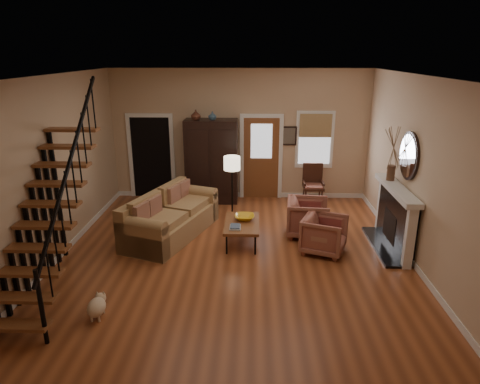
{
  "coord_description": "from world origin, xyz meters",
  "views": [
    {
      "loc": [
        0.34,
        -7.28,
        3.68
      ],
      "look_at": [
        0.1,
        0.4,
        1.15
      ],
      "focal_mm": 32.0,
      "sensor_mm": 36.0,
      "label": 1
    }
  ],
  "objects_px": {
    "armoire": "(212,161)",
    "side_chair": "(313,185)",
    "armchair_left": "(324,235)",
    "sofa": "(171,215)",
    "coffee_table": "(242,233)",
    "floor_lamp": "(232,191)",
    "armchair_right": "(308,218)"
  },
  "relations": [
    {
      "from": "armoire",
      "to": "side_chair",
      "type": "height_order",
      "value": "armoire"
    },
    {
      "from": "armoire",
      "to": "side_chair",
      "type": "bearing_deg",
      "value": -4.48
    },
    {
      "from": "armoire",
      "to": "armchair_left",
      "type": "distance_m",
      "value": 3.84
    },
    {
      "from": "sofa",
      "to": "coffee_table",
      "type": "distance_m",
      "value": 1.53
    },
    {
      "from": "sofa",
      "to": "side_chair",
      "type": "relative_size",
      "value": 2.35
    },
    {
      "from": "floor_lamp",
      "to": "coffee_table",
      "type": "bearing_deg",
      "value": -76.51
    },
    {
      "from": "coffee_table",
      "to": "floor_lamp",
      "type": "bearing_deg",
      "value": 103.49
    },
    {
      "from": "coffee_table",
      "to": "armchair_left",
      "type": "height_order",
      "value": "armchair_left"
    },
    {
      "from": "armoire",
      "to": "sofa",
      "type": "relative_size",
      "value": 0.88
    },
    {
      "from": "armchair_right",
      "to": "sofa",
      "type": "bearing_deg",
      "value": 97.92
    },
    {
      "from": "armoire",
      "to": "coffee_table",
      "type": "distance_m",
      "value": 2.8
    },
    {
      "from": "armchair_right",
      "to": "floor_lamp",
      "type": "distance_m",
      "value": 1.74
    },
    {
      "from": "sofa",
      "to": "side_chair",
      "type": "bearing_deg",
      "value": 52.47
    },
    {
      "from": "armoire",
      "to": "coffee_table",
      "type": "bearing_deg",
      "value": -71.92
    },
    {
      "from": "sofa",
      "to": "armchair_left",
      "type": "relative_size",
      "value": 3.03
    },
    {
      "from": "coffee_table",
      "to": "armchair_right",
      "type": "height_order",
      "value": "armchair_right"
    },
    {
      "from": "armoire",
      "to": "floor_lamp",
      "type": "distance_m",
      "value": 1.67
    },
    {
      "from": "coffee_table",
      "to": "armchair_right",
      "type": "distance_m",
      "value": 1.44
    },
    {
      "from": "coffee_table",
      "to": "armchair_left",
      "type": "bearing_deg",
      "value": -12.7
    },
    {
      "from": "floor_lamp",
      "to": "side_chair",
      "type": "relative_size",
      "value": 1.52
    },
    {
      "from": "armoire",
      "to": "floor_lamp",
      "type": "relative_size",
      "value": 1.36
    },
    {
      "from": "armchair_right",
      "to": "side_chair",
      "type": "bearing_deg",
      "value": -4.95
    },
    {
      "from": "coffee_table",
      "to": "side_chair",
      "type": "distance_m",
      "value": 2.92
    },
    {
      "from": "armchair_left",
      "to": "armoire",
      "type": "bearing_deg",
      "value": 61.18
    },
    {
      "from": "coffee_table",
      "to": "armchair_left",
      "type": "distance_m",
      "value": 1.63
    },
    {
      "from": "armoire",
      "to": "floor_lamp",
      "type": "height_order",
      "value": "armoire"
    },
    {
      "from": "sofa",
      "to": "armchair_left",
      "type": "distance_m",
      "value": 3.13
    },
    {
      "from": "side_chair",
      "to": "armchair_right",
      "type": "bearing_deg",
      "value": -100.61
    },
    {
      "from": "coffee_table",
      "to": "armchair_right",
      "type": "xyz_separation_m",
      "value": [
        1.36,
        0.44,
        0.17
      ]
    },
    {
      "from": "armchair_right",
      "to": "armoire",
      "type": "bearing_deg",
      "value": 51.9
    },
    {
      "from": "armchair_left",
      "to": "side_chair",
      "type": "bearing_deg",
      "value": 18.52
    },
    {
      "from": "sofa",
      "to": "floor_lamp",
      "type": "xyz_separation_m",
      "value": [
        1.23,
        0.68,
        0.33
      ]
    }
  ]
}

